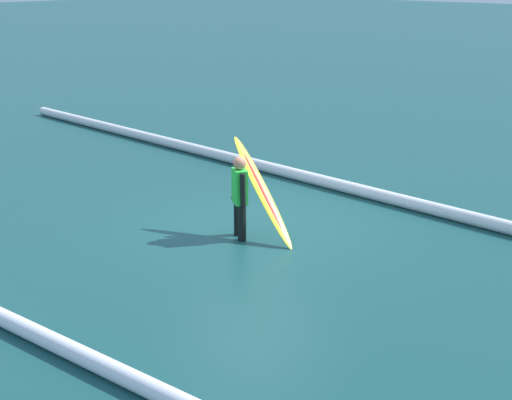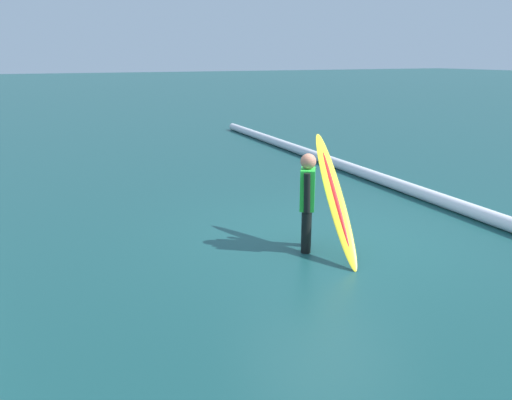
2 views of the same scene
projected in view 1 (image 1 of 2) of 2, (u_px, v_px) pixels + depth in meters
ground_plane at (252, 225)px, 13.38m from camera, size 166.72×166.72×0.00m
surfer at (240, 193)px, 12.52m from camera, size 0.45×0.41×1.39m
surfboard at (262, 191)px, 12.61m from camera, size 1.66×0.61×1.58m
wave_crest_foreground at (264, 166)px, 16.82m from camera, size 19.03×1.30×0.24m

